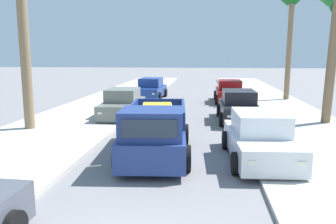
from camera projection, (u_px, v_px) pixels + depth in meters
name	position (u px, v px, depth m)	size (l,w,h in m)	color
sidewalk_left	(77.00, 119.00, 17.26)	(5.17, 60.00, 0.12)	#B2AFA8
sidewalk_right	(290.00, 124.00, 16.14)	(5.17, 60.00, 0.12)	#B2AFA8
curb_left	(100.00, 120.00, 17.14)	(0.16, 60.00, 0.10)	silver
curb_right	(265.00, 123.00, 16.27)	(0.16, 60.00, 0.10)	silver
pickup_truck	(155.00, 133.00, 11.00)	(2.49, 5.33, 1.80)	navy
car_left_near	(229.00, 92.00, 23.76)	(2.04, 4.27, 1.54)	maroon
car_right_near	(239.00, 107.00, 16.97)	(2.06, 4.28, 1.54)	black
car_left_mid	(260.00, 138.00, 10.63)	(2.19, 4.33, 1.54)	silver
car_right_mid	(151.00, 89.00, 25.63)	(2.17, 4.32, 1.54)	navy
car_left_far	(123.00, 105.00, 17.78)	(2.11, 4.30, 1.54)	slate
palm_tree_left_fore	(292.00, 4.00, 23.20)	(3.85, 3.72, 8.11)	#846B4C
palm_tree_left_mid	(336.00, 6.00, 15.09)	(3.51, 3.93, 6.80)	brown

